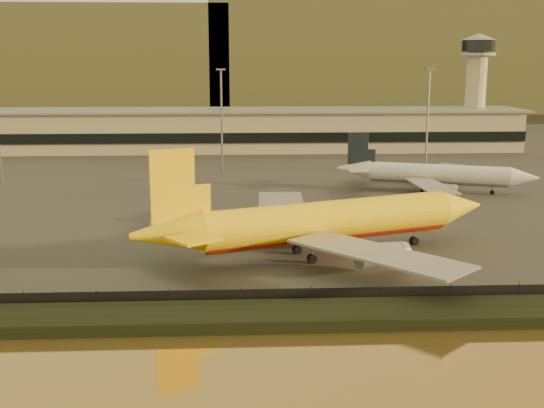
# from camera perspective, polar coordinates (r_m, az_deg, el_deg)

# --- Properties ---
(ground) EXTENTS (900.00, 900.00, 0.00)m
(ground) POSITION_cam_1_polar(r_m,az_deg,el_deg) (90.40, 1.14, -5.83)
(ground) COLOR black
(ground) RESTS_ON ground
(embankment) EXTENTS (320.00, 7.00, 1.40)m
(embankment) POSITION_cam_1_polar(r_m,az_deg,el_deg) (74.18, 2.07, -9.32)
(embankment) COLOR black
(embankment) RESTS_ON ground
(tarmac) EXTENTS (320.00, 220.00, 0.20)m
(tarmac) POSITION_cam_1_polar(r_m,az_deg,el_deg) (183.04, -0.93, 3.31)
(tarmac) COLOR #2D2D2D
(tarmac) RESTS_ON ground
(perimeter_fence) EXTENTS (300.00, 0.05, 2.20)m
(perimeter_fence) POSITION_cam_1_polar(r_m,az_deg,el_deg) (77.71, 1.82, -7.84)
(perimeter_fence) COLOR black
(perimeter_fence) RESTS_ON tarmac
(terminal_building) EXTENTS (202.00, 25.00, 12.60)m
(terminal_building) POSITION_cam_1_polar(r_m,az_deg,el_deg) (212.65, -5.16, 6.15)
(terminal_building) COLOR tan
(terminal_building) RESTS_ON tarmac
(control_tower) EXTENTS (11.20, 11.20, 35.50)m
(control_tower) POSITION_cam_1_polar(r_m,az_deg,el_deg) (229.90, 16.72, 9.98)
(control_tower) COLOR tan
(control_tower) RESTS_ON tarmac
(apron_light_masts) EXTENTS (152.20, 12.20, 25.40)m
(apron_light_masts) POSITION_cam_1_polar(r_m,az_deg,el_deg) (162.67, 4.63, 7.72)
(apron_light_masts) COLOR slate
(apron_light_masts) RESTS_ON tarmac
(distant_hills) EXTENTS (470.00, 160.00, 70.00)m
(distant_hills) POSITION_cam_1_polar(r_m,az_deg,el_deg) (426.12, -4.96, 12.43)
(distant_hills) COLOR olive
(distant_hills) RESTS_ON ground
(dhl_cargo_jet) EXTENTS (53.36, 50.68, 16.44)m
(dhl_cargo_jet) POSITION_cam_1_polar(r_m,az_deg,el_deg) (96.60, 4.32, -1.55)
(dhl_cargo_jet) COLOR yellow
(dhl_cargo_jet) RESTS_ON tarmac
(white_narrowbody_jet) EXTENTS (40.81, 38.73, 12.05)m
(white_narrowbody_jet) POSITION_cam_1_polar(r_m,az_deg,el_deg) (148.57, 13.46, 2.41)
(white_narrowbody_jet) COLOR silver
(white_narrowbody_jet) RESTS_ON tarmac
(gse_vehicle_yellow) EXTENTS (3.67, 2.19, 1.55)m
(gse_vehicle_yellow) POSITION_cam_1_polar(r_m,az_deg,el_deg) (115.11, 12.34, -1.70)
(gse_vehicle_yellow) COLOR yellow
(gse_vehicle_yellow) RESTS_ON tarmac
(gse_vehicle_white) EXTENTS (4.62, 3.11, 1.91)m
(gse_vehicle_white) POSITION_cam_1_polar(r_m,az_deg,el_deg) (118.91, -7.96, -1.01)
(gse_vehicle_white) COLOR silver
(gse_vehicle_white) RESTS_ON tarmac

